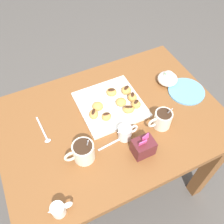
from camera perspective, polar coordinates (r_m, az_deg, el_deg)
The scene contains 28 objects.
ground_plane at distance 1.79m, azimuth -0.01°, elevation -15.34°, with size 8.00×8.00×0.00m, color #514C47.
dining_table at distance 1.27m, azimuth -0.01°, elevation -5.13°, with size 1.07×0.75×0.72m.
pastry_plate_square at distance 1.21m, azimuth -0.38°, elevation 1.74°, with size 0.30×0.30×0.02m, color white.
coffee_mug_cream_left at distance 1.13m, azimuth 11.72°, elevation -1.65°, with size 0.12×0.08×0.13m.
coffee_mug_cream_right at distance 1.02m, azimuth -6.80°, elevation -9.20°, with size 0.13×0.09×0.14m.
cream_pitcher_white at distance 1.07m, azimuth 3.14°, elevation -4.76°, with size 0.10×0.06×0.07m.
sugar_caddy at distance 1.04m, azimuth 7.34°, elevation -8.15°, with size 0.09×0.07×0.11m.
ice_cream_bowl at distance 1.33m, azimuth 12.93°, elevation 7.74°, with size 0.11×0.11×0.08m.
chocolate_sauce_pitcher at distance 0.96m, azimuth -12.46°, elevation -21.41°, with size 0.09×0.05×0.06m.
saucer_sky_left at distance 1.33m, azimuth 17.03°, elevation 4.69°, with size 0.19×0.19×0.01m, color #66A8DB.
loose_spoon_near_saucer at distance 1.16m, azimuth -15.66°, elevation -4.76°, with size 0.03×0.16×0.01m.
loose_spoon_by_plate at distance 1.09m, azimuth 1.44°, elevation -6.58°, with size 0.16×0.03×0.01m.
beignet_0 at distance 1.19m, azimuth 2.13°, elevation 2.36°, with size 0.05×0.05×0.03m, color #D19347.
beignet_1 at distance 1.23m, azimuth -0.12°, elevation 4.73°, with size 0.05×0.05×0.03m, color #D19347.
chocolate_drizzle_1 at distance 1.22m, azimuth -0.12°, elevation 5.24°, with size 0.04×0.02×0.01m, color #381E11.
beignet_2 at distance 1.14m, azimuth -4.33°, elevation -0.54°, with size 0.05×0.04×0.04m, color #D19347.
chocolate_drizzle_2 at distance 1.13m, azimuth -4.39°, elevation 0.06°, with size 0.04×0.02×0.01m, color #381E11.
beignet_3 at distance 1.18m, azimuth 5.66°, elevation 1.83°, with size 0.05×0.05×0.04m, color #D19347.
chocolate_drizzle_3 at distance 1.17m, azimuth 5.74°, elevation 2.44°, with size 0.03×0.02×0.01m, color #381E11.
beignet_4 at distance 1.16m, azimuth 3.90°, elevation 0.64°, with size 0.05×0.04×0.03m, color #D19347.
chocolate_drizzle_4 at distance 1.15m, azimuth 3.95°, elevation 1.21°, with size 0.04×0.02×0.01m, color #381E11.
beignet_5 at distance 1.17m, azimuth -3.38°, elevation 1.37°, with size 0.05×0.05×0.03m, color #D19347.
beignet_6 at distance 1.21m, azimuth 4.79°, elevation 3.45°, with size 0.05×0.05×0.04m, color #D19347.
chocolate_drizzle_6 at distance 1.19m, azimuth 4.86°, elevation 4.12°, with size 0.03×0.02×0.01m, color #381E11.
beignet_7 at distance 1.24m, azimuth 3.37°, elevation 5.12°, with size 0.05×0.05×0.04m, color #D19347.
chocolate_drizzle_7 at distance 1.22m, azimuth 3.41°, elevation 5.75°, with size 0.04×0.02×0.01m, color #381E11.
beignet_8 at distance 1.13m, azimuth -1.38°, elevation -0.94°, with size 0.05×0.04×0.04m, color #D19347.
chocolate_drizzle_8 at distance 1.12m, azimuth -1.40°, elevation -0.33°, with size 0.03×0.01×0.01m, color #381E11.
Camera 1 is at (0.30, 0.62, 1.66)m, focal length 38.97 mm.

